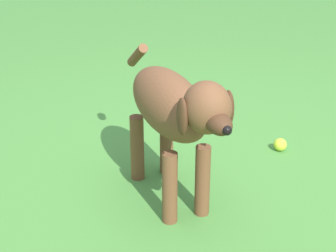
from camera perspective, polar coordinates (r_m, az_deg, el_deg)
ground at (r=2.40m, az=6.04°, el=-7.82°), size 14.00×14.00×0.00m
dog at (r=2.19m, az=0.57°, el=1.66°), size 0.96×0.24×0.65m
tennis_ball_1 at (r=2.84m, az=11.57°, el=-1.90°), size 0.07×0.07×0.07m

